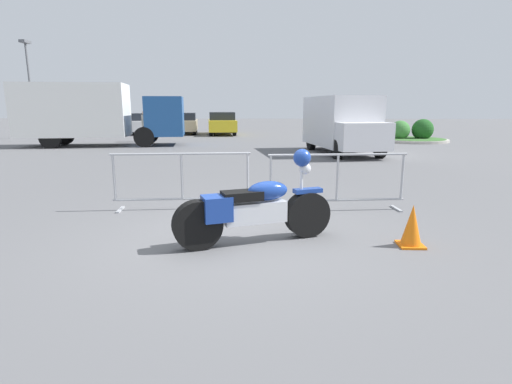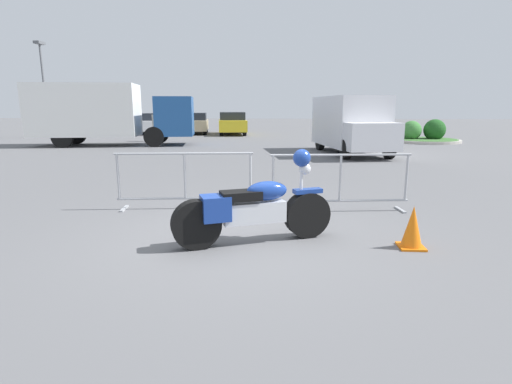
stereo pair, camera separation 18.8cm
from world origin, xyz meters
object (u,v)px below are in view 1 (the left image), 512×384
at_px(crowd_barrier_near, 182,180).
at_px(parked_car_tan, 184,123).
at_px(box_truck, 93,112).
at_px(crowd_barrier_far, 337,181).
at_px(parked_car_yellow, 222,123).
at_px(delivery_van, 342,123).
at_px(traffic_cone, 412,226).
at_px(street_lamp, 29,75).
at_px(parked_car_maroon, 108,124).
at_px(parked_car_white, 145,123).
at_px(pedestrian, 145,125).
at_px(motorcycle, 255,208).

xyz_separation_m(crowd_barrier_near, parked_car_tan, (-4.56, 21.29, 0.19)).
distance_m(box_truck, parked_car_tan, 9.52).
distance_m(crowd_barrier_far, parked_car_yellow, 21.16).
bearing_deg(delivery_van, traffic_cone, -16.14).
xyz_separation_m(traffic_cone, street_lamp, (-16.35, 18.63, 3.42)).
xyz_separation_m(box_truck, parked_car_maroon, (-3.09, 9.12, -0.92)).
bearing_deg(crowd_barrier_far, parked_car_tan, 109.25).
height_order(parked_car_maroon, traffic_cone, parked_car_maroon).
bearing_deg(street_lamp, parked_car_tan, 29.13).
bearing_deg(box_truck, parked_car_white, 81.98).
bearing_deg(box_truck, street_lamp, 131.25).
xyz_separation_m(delivery_van, street_lamp, (-17.29, 7.20, 2.47)).
bearing_deg(pedestrian, street_lamp, -70.23).
bearing_deg(crowd_barrier_near, motorcycle, -51.85).
height_order(delivery_van, traffic_cone, delivery_van).
xyz_separation_m(crowd_barrier_near, parked_car_white, (-7.32, 21.08, 0.17)).
relative_size(delivery_van, street_lamp, 0.93).
bearing_deg(crowd_barrier_far, parked_car_white, 115.83).
xyz_separation_m(parked_car_white, pedestrian, (2.05, -6.52, 0.19)).
bearing_deg(parked_car_maroon, street_lamp, 140.57).
distance_m(crowd_barrier_near, parked_car_yellow, 20.72).
distance_m(box_truck, street_lamp, 7.64).
height_order(crowd_barrier_far, traffic_cone, crowd_barrier_far).
xyz_separation_m(parked_car_white, traffic_cone, (10.93, -22.98, -0.44)).
xyz_separation_m(crowd_barrier_far, box_truck, (-9.88, 12.14, 1.08)).
distance_m(delivery_van, pedestrian, 11.04).
bearing_deg(traffic_cone, parked_car_maroon, 120.62).
bearing_deg(motorcycle, crowd_barrier_near, 106.36).
bearing_deg(crowd_barrier_far, parked_car_maroon, 121.39).
height_order(parked_car_white, traffic_cone, parked_car_white).
bearing_deg(parked_car_yellow, parked_car_tan, 67.68).
bearing_deg(parked_car_maroon, parked_car_white, -102.70).
bearing_deg(street_lamp, box_truck, -38.68).
bearing_deg(traffic_cone, crowd_barrier_far, 111.11).
bearing_deg(motorcycle, parked_car_maroon, 94.75).
bearing_deg(parked_car_tan, traffic_cone, -169.68).
xyz_separation_m(parked_car_maroon, parked_car_tan, (5.53, 0.03, 0.03)).
bearing_deg(box_truck, delivery_van, -22.78).
distance_m(parked_car_tan, parked_car_yellow, 2.84).
relative_size(parked_car_maroon, parked_car_tan, 0.95).
distance_m(box_truck, pedestrian, 3.07).
bearing_deg(parked_car_maroon, parked_car_tan, -98.74).
relative_size(motorcycle, box_truck, 0.28).
bearing_deg(motorcycle, street_lamp, 105.59).
bearing_deg(parked_car_tan, motorcycle, -174.55).
xyz_separation_m(box_truck, parked_car_white, (-0.32, 8.94, -0.90)).
height_order(crowd_barrier_near, parked_car_yellow, parked_car_yellow).
distance_m(parked_car_maroon, traffic_cone, 26.91).
bearing_deg(box_truck, crowd_barrier_far, -60.91).
xyz_separation_m(motorcycle, parked_car_maroon, (-11.53, 23.08, 0.21)).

